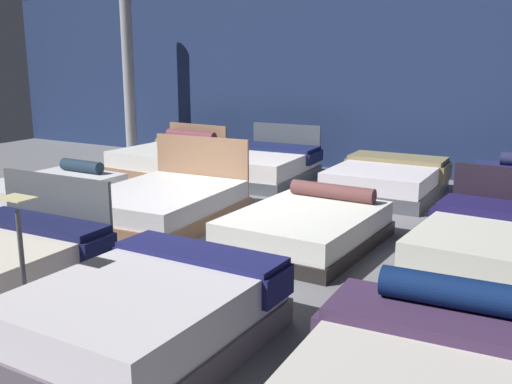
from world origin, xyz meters
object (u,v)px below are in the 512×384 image
at_px(bed_5, 162,204).
at_px(bed_8, 170,157).
at_px(bed_7, 498,250).
at_px(bed_4, 51,190).
at_px(price_sign, 24,280).
at_px(bed_9, 265,166).
at_px(bed_6, 306,228).
at_px(bed_10, 386,180).
at_px(bed_2, 146,315).
at_px(support_pillar, 129,75).

relative_size(bed_5, bed_8, 1.10).
bearing_deg(bed_7, bed_8, 158.34).
distance_m(bed_4, price_sign, 4.51).
xyz_separation_m(bed_7, bed_9, (-4.27, 2.93, -0.02)).
bearing_deg(bed_6, bed_10, 90.93).
xyz_separation_m(bed_9, price_sign, (1.09, -6.08, 0.18)).
xyz_separation_m(bed_2, bed_9, (-2.13, 5.83, -0.01)).
relative_size(bed_6, bed_8, 1.04).
xyz_separation_m(bed_2, bed_10, (0.08, 5.81, -0.02)).
relative_size(bed_5, bed_7, 1.09).
relative_size(price_sign, support_pillar, 0.32).
bearing_deg(bed_6, bed_2, -88.37).
bearing_deg(bed_9, bed_10, -3.31).
bearing_deg(bed_2, support_pillar, 132.74).
height_order(bed_7, support_pillar, support_pillar).
xyz_separation_m(bed_8, support_pillar, (-1.67, 0.82, 1.51)).
height_order(bed_6, support_pillar, support_pillar).
xyz_separation_m(bed_7, bed_8, (-6.38, 2.95, -0.05)).
bearing_deg(bed_10, bed_8, 178.83).
relative_size(bed_9, bed_10, 1.02).
xyz_separation_m(bed_6, bed_10, (0.06, 2.92, 0.03)).
distance_m(bed_2, support_pillar, 9.03).
distance_m(bed_4, bed_6, 4.28).
xyz_separation_m(bed_4, bed_5, (2.15, -0.01, 0.05)).
relative_size(bed_4, bed_6, 0.94).
bearing_deg(bed_7, price_sign, -132.07).
bearing_deg(bed_6, support_pillar, 149.63).
relative_size(bed_4, bed_10, 0.97).
distance_m(bed_5, price_sign, 3.32).
distance_m(bed_2, bed_6, 2.89).
xyz_separation_m(bed_6, bed_7, (2.12, 0.01, 0.07)).
bearing_deg(bed_9, price_sign, -82.77).
height_order(bed_4, bed_6, bed_6).
distance_m(bed_8, support_pillar, 2.39).
height_order(bed_4, bed_5, bed_5).
height_order(bed_6, bed_10, bed_6).
relative_size(bed_2, bed_9, 0.96).
bearing_deg(bed_6, bed_7, 2.39).
bearing_deg(bed_6, bed_9, 128.34).
bearing_deg(bed_2, price_sign, -164.94).
bearing_deg(bed_6, bed_8, 147.36).
xyz_separation_m(bed_5, bed_10, (2.19, 2.93, 0.02)).
bearing_deg(bed_10, bed_9, 178.90).
distance_m(bed_7, bed_10, 3.56).
distance_m(bed_5, bed_8, 3.65).
height_order(bed_5, bed_10, bed_5).
xyz_separation_m(bed_5, bed_8, (-2.13, 2.97, 0.01)).
bearing_deg(bed_7, support_pillar, 158.07).
xyz_separation_m(bed_5, bed_7, (4.25, 0.02, 0.05)).
xyz_separation_m(bed_9, support_pillar, (-3.78, 0.84, 1.49)).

